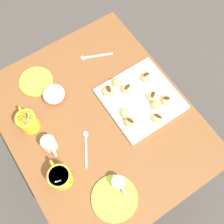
{
  "coord_description": "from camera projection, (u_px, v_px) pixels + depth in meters",
  "views": [
    {
      "loc": [
        -0.4,
        0.2,
        1.89
      ],
      "look_at": [
        -0.01,
        -0.06,
        0.76
      ],
      "focal_mm": 44.24,
      "sensor_mm": 36.0,
      "label": 1
    }
  ],
  "objects": [
    {
      "name": "beignet_6",
      "position": [
        117.0,
        82.0,
        1.27
      ],
      "size": [
        0.06,
        0.06,
        0.04
      ],
      "primitive_type": "ellipsoid",
      "rotation": [
        0.0,
        0.0,
        5.16
      ],
      "color": "#E5B260",
      "rests_on": "pastry_plate_square"
    },
    {
      "name": "beignet_4",
      "position": [
        130.0,
        122.0,
        1.19
      ],
      "size": [
        0.06,
        0.06,
        0.04
      ],
      "primitive_type": "ellipsoid",
      "rotation": [
        0.0,
        0.0,
        3.65
      ],
      "color": "#E5B260",
      "rests_on": "pastry_plate_square"
    },
    {
      "name": "chocolate_drizzle_1",
      "position": [
        167.0,
        98.0,
        1.22
      ],
      "size": [
        0.03,
        0.03,
        0.0
      ],
      "primitive_type": "ellipsoid",
      "rotation": [
        0.0,
        0.0,
        0.86
      ],
      "color": "#381E11",
      "rests_on": "beignet_1"
    },
    {
      "name": "beignet_3",
      "position": [
        109.0,
        91.0,
        1.25
      ],
      "size": [
        0.08,
        0.08,
        0.04
      ],
      "primitive_type": "ellipsoid",
      "rotation": [
        0.0,
        0.0,
        2.43
      ],
      "color": "#E5B260",
      "rests_on": "pastry_plate_square"
    },
    {
      "name": "beignet_9",
      "position": [
        152.0,
        96.0,
        1.24
      ],
      "size": [
        0.07,
        0.07,
        0.04
      ],
      "primitive_type": "ellipsoid",
      "rotation": [
        0.0,
        0.0,
        2.24
      ],
      "color": "#E5B260",
      "rests_on": "pastry_plate_square"
    },
    {
      "name": "beignet_7",
      "position": [
        127.0,
        89.0,
        1.25
      ],
      "size": [
        0.05,
        0.06,
        0.04
      ],
      "primitive_type": "ellipsoid",
      "rotation": [
        0.0,
        0.0,
        4.58
      ],
      "color": "#E5B260",
      "rests_on": "pastry_plate_square"
    },
    {
      "name": "beignet_2",
      "position": [
        125.0,
        113.0,
        1.21
      ],
      "size": [
        0.07,
        0.06,
        0.03
      ],
      "primitive_type": "ellipsoid",
      "rotation": [
        0.0,
        0.0,
        5.8
      ],
      "color": "#E5B260",
      "rests_on": "pastry_plate_square"
    },
    {
      "name": "ice_cream_bowl",
      "position": [
        54.0,
        94.0,
        1.25
      ],
      "size": [
        0.1,
        0.1,
        0.07
      ],
      "color": "white",
      "rests_on": "dining_table"
    },
    {
      "name": "chocolate_drizzle_5",
      "position": [
        158.0,
        116.0,
        1.19
      ],
      "size": [
        0.04,
        0.03,
        0.0
      ],
      "primitive_type": "ellipsoid",
      "rotation": [
        0.0,
        0.0,
        0.45
      ],
      "color": "#381E11",
      "rests_on": "beignet_5"
    },
    {
      "name": "saucer_lime_left",
      "position": [
        36.0,
        82.0,
        1.3
      ],
      "size": [
        0.16,
        0.16,
        0.01
      ],
      "primitive_type": "cylinder",
      "color": "#9EC633",
      "rests_on": "dining_table"
    },
    {
      "name": "beignet_8",
      "position": [
        157.0,
        105.0,
        1.22
      ],
      "size": [
        0.05,
        0.05,
        0.04
      ],
      "primitive_type": "ellipsoid",
      "rotation": [
        0.0,
        0.0,
        1.63
      ],
      "color": "#E5B260",
      "rests_on": "pastry_plate_square"
    },
    {
      "name": "dining_table",
      "position": [
        100.0,
        130.0,
        1.37
      ],
      "size": [
        0.96,
        0.79,
        0.74
      ],
      "color": "brown",
      "rests_on": "ground_plane"
    },
    {
      "name": "chocolate_drizzle_4",
      "position": [
        130.0,
        121.0,
        1.17
      ],
      "size": [
        0.04,
        0.02,
        0.0
      ],
      "primitive_type": "ellipsoid",
      "rotation": [
        0.0,
        0.0,
        3.44
      ],
      "color": "#381E11",
      "rests_on": "beignet_4"
    },
    {
      "name": "beignet_0",
      "position": [
        146.0,
        77.0,
        1.28
      ],
      "size": [
        0.05,
        0.05,
        0.04
      ],
      "primitive_type": "ellipsoid",
      "rotation": [
        0.0,
        0.0,
        4.78
      ],
      "color": "#E5B260",
      "rests_on": "pastry_plate_square"
    },
    {
      "name": "loose_spoon_by_plate",
      "position": [
        86.0,
        144.0,
        1.19
      ],
      "size": [
        0.15,
        0.09,
        0.01
      ],
      "color": "silver",
      "rests_on": "dining_table"
    },
    {
      "name": "beignet_5",
      "position": [
        158.0,
        118.0,
        1.2
      ],
      "size": [
        0.06,
        0.05,
        0.03
      ],
      "primitive_type": "ellipsoid",
      "rotation": [
        0.0,
        0.0,
        0.07
      ],
      "color": "#E5B260",
      "rests_on": "pastry_plate_square"
    },
    {
      "name": "chocolate_drizzle_9",
      "position": [
        153.0,
        94.0,
        1.22
      ],
      "size": [
        0.03,
        0.04,
        0.0
      ],
      "primitive_type": "ellipsoid",
      "rotation": [
        0.0,
        0.0,
        2.21
      ],
      "color": "#381E11",
      "rests_on": "beignet_9"
    },
    {
      "name": "chocolate_drizzle_7",
      "position": [
        127.0,
        87.0,
        1.23
      ],
      "size": [
        0.03,
        0.04,
        0.0
      ],
      "primitive_type": "ellipsoid",
      "rotation": [
        0.0,
        0.0,
        5.06
      ],
      "color": "#381E11",
      "rests_on": "beignet_7"
    },
    {
      "name": "cream_pitcher_white",
      "position": [
        49.0,
        144.0,
        1.15
      ],
      "size": [
        0.1,
        0.06,
        0.07
      ],
      "color": "white",
      "rests_on": "dining_table"
    },
    {
      "name": "chocolate_drizzle_3",
      "position": [
        109.0,
        89.0,
        1.23
      ],
      "size": [
        0.04,
        0.03,
        0.0
      ],
      "primitive_type": "ellipsoid",
      "rotation": [
        0.0,
        0.0,
        2.92
      ],
      "color": "#381E11",
      "rests_on": "beignet_3"
    },
    {
      "name": "saucer_lime_right",
      "position": [
        115.0,
        198.0,
        1.1
      ],
      "size": [
        0.19,
        0.19,
        0.01
      ],
      "primitive_type": "cylinder",
      "color": "#9EC633",
      "rests_on": "dining_table"
    },
    {
      "name": "pastry_plate_square",
      "position": [
        141.0,
        99.0,
        1.27
      ],
      "size": [
        0.32,
        0.32,
        0.02
      ],
      "primitive_type": "cube",
      "color": "white",
      "rests_on": "dining_table"
    },
    {
      "name": "coffee_mug_yellow_left",
      "position": [
        60.0,
        177.0,
        1.09
      ],
      "size": [
        0.13,
        0.09,
        0.14
      ],
      "color": "yellow",
      "rests_on": "dining_table"
    },
    {
      "name": "loose_spoon_near_saucer",
      "position": [
        93.0,
        57.0,
        1.36
      ],
      "size": [
        0.08,
        0.15,
        0.01
      ],
      "color": "silver",
      "rests_on": "dining_table"
    },
    {
      "name": "chocolate_sauce_pitcher",
      "position": [
        118.0,
        183.0,
        1.1
      ],
      "size": [
        0.09,
        0.05,
        0.06
      ],
      "color": "white",
      "rests_on": "dining_table"
    },
    {
      "name": "coffee_mug_yellow_right",
      "position": [
        28.0,
        121.0,
        1.18
      ],
      "size": [
        0.12,
        0.08,
        0.15
      ],
      "color": "yellow",
      "rests_on": "dining_table"
    },
    {
      "name": "ground_plane",
      "position": [
        104.0,
        158.0,
        1.92
      ],
      "size": [
        8.0,
        8.0,
        0.0
      ],
      "primitive_type": "plane",
      "color": "#423D38"
    },
    {
      "name": "chocolate_drizzle_0",
      "position": [
        146.0,
        74.0,
        1.26
      ],
      "size": [
        0.02,
        0.03,
        0.0
      ],
      "primitive_type": "ellipsoid",
      "rotation": [
        0.0,
        0.0,
        4.79
      ],
      "color": "#381E11",
      "rests_on": "beignet_0"
    },
    {
      "name": "beignet_1",
      "position": [
        166.0,
        100.0,
        1.24
      ],
      "size": [
        0.07,
        0.07,
        0.03
      ],
      "primitive_type": "ellipsoid",
      "rotation": [
        0.0,
        0.0,
        0.83
      ],
      "color": "#E5B260",
      "rests_on": "pastry_plate_square"
    }
  ]
}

